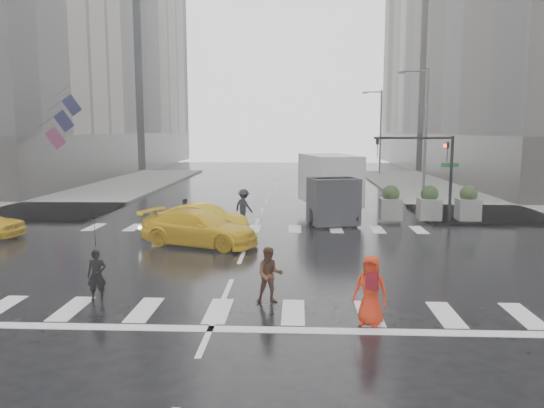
{
  "coord_description": "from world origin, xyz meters",
  "views": [
    {
      "loc": [
        2.07,
        -19.54,
        4.79
      ],
      "look_at": [
        1.06,
        2.0,
        1.78
      ],
      "focal_mm": 35.0,
      "sensor_mm": 36.0,
      "label": 1
    }
  ],
  "objects_px": {
    "traffic_signal_pole": "(432,161)",
    "box_truck": "(331,185)",
    "pedestrian_orange": "(371,290)",
    "taxi_mid": "(203,219)",
    "pedestrian_brown": "(270,275)"
  },
  "relations": [
    {
      "from": "box_truck",
      "to": "pedestrian_brown",
      "type": "bearing_deg",
      "value": -114.99
    },
    {
      "from": "traffic_signal_pole",
      "to": "taxi_mid",
      "type": "xyz_separation_m",
      "value": [
        -11.29,
        -3.27,
        -2.54
      ]
    },
    {
      "from": "box_truck",
      "to": "traffic_signal_pole",
      "type": "bearing_deg",
      "value": -29.22
    },
    {
      "from": "traffic_signal_pole",
      "to": "taxi_mid",
      "type": "distance_m",
      "value": 12.02
    },
    {
      "from": "pedestrian_brown",
      "to": "box_truck",
      "type": "xyz_separation_m",
      "value": [
        2.59,
        14.52,
        1.04
      ]
    },
    {
      "from": "traffic_signal_pole",
      "to": "pedestrian_brown",
      "type": "relative_size",
      "value": 2.86
    },
    {
      "from": "pedestrian_brown",
      "to": "taxi_mid",
      "type": "xyz_separation_m",
      "value": [
        -3.62,
        9.95,
        -0.11
      ]
    },
    {
      "from": "traffic_signal_pole",
      "to": "box_truck",
      "type": "distance_m",
      "value": 5.43
    },
    {
      "from": "traffic_signal_pole",
      "to": "pedestrian_brown",
      "type": "bearing_deg",
      "value": -120.13
    },
    {
      "from": "traffic_signal_pole",
      "to": "taxi_mid",
      "type": "bearing_deg",
      "value": -163.84
    },
    {
      "from": "pedestrian_brown",
      "to": "box_truck",
      "type": "distance_m",
      "value": 14.78
    },
    {
      "from": "pedestrian_brown",
      "to": "taxi_mid",
      "type": "relative_size",
      "value": 0.38
    },
    {
      "from": "box_truck",
      "to": "pedestrian_orange",
      "type": "bearing_deg",
      "value": -104.93
    },
    {
      "from": "traffic_signal_pole",
      "to": "pedestrian_orange",
      "type": "xyz_separation_m",
      "value": [
        -5.1,
        -14.81,
        -2.34
      ]
    },
    {
      "from": "taxi_mid",
      "to": "traffic_signal_pole",
      "type": "bearing_deg",
      "value": -55.67
    }
  ]
}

